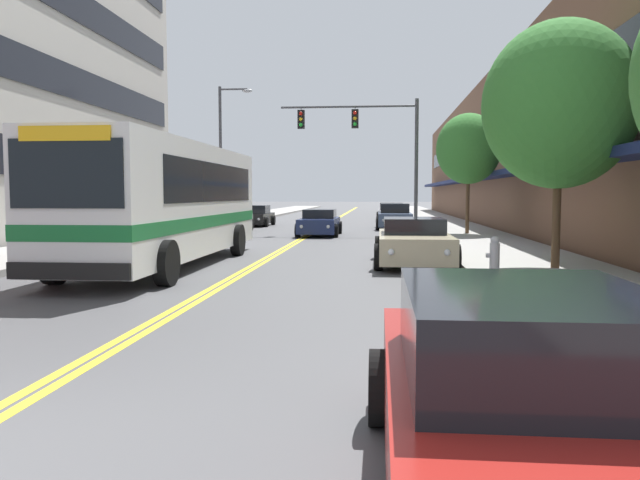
# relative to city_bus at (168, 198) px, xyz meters

# --- Properties ---
(ground_plane) EXTENTS (240.00, 240.00, 0.00)m
(ground_plane) POSITION_rel_city_bus_xyz_m (2.38, 24.45, -1.86)
(ground_plane) COLOR #4C4C4F
(sidewalk_left) EXTENTS (3.83, 106.00, 0.18)m
(sidewalk_left) POSITION_rel_city_bus_xyz_m (-5.03, 24.45, -1.77)
(sidewalk_left) COLOR #9E9B96
(sidewalk_left) RESTS_ON ground_plane
(sidewalk_right) EXTENTS (3.83, 106.00, 0.18)m
(sidewalk_right) POSITION_rel_city_bus_xyz_m (9.79, 24.45, -1.77)
(sidewalk_right) COLOR #9E9B96
(sidewalk_right) RESTS_ON ground_plane
(centre_line) EXTENTS (0.34, 106.00, 0.01)m
(centre_line) POSITION_rel_city_bus_xyz_m (2.38, 24.45, -1.85)
(centre_line) COLOR yellow
(centre_line) RESTS_ON ground_plane
(storefront_row_right) EXTENTS (9.10, 68.00, 8.97)m
(storefront_row_right) POSITION_rel_city_bus_xyz_m (15.94, 24.45, 2.62)
(storefront_row_right) COLOR brown
(storefront_row_right) RESTS_ON ground_plane
(city_bus) EXTENTS (2.81, 11.06, 3.29)m
(city_bus) POSITION_rel_city_bus_xyz_m (0.00, 0.00, 0.00)
(city_bus) COLOR silver
(city_bus) RESTS_ON ground_plane
(car_white_parked_left_near) EXTENTS (2.05, 4.31, 1.33)m
(car_white_parked_left_near) POSITION_rel_city_bus_xyz_m (-2.05, 15.06, -1.23)
(car_white_parked_left_near) COLOR white
(car_white_parked_left_near) RESTS_ON ground_plane
(car_black_parked_left_far) EXTENTS (1.99, 4.22, 1.28)m
(car_black_parked_left_far) POSITION_rel_city_bus_xyz_m (-1.88, 21.45, -1.27)
(car_black_parked_left_far) COLOR black
(car_black_parked_left_far) RESTS_ON ground_plane
(car_red_parked_right_foreground) EXTENTS (2.02, 4.87, 1.38)m
(car_red_parked_right_foreground) POSITION_rel_city_bus_xyz_m (6.72, -12.89, -1.22)
(car_red_parked_right_foreground) COLOR maroon
(car_red_parked_right_foreground) RESTS_ON ground_plane
(car_beige_parked_right_mid) EXTENTS (2.19, 4.86, 1.30)m
(car_beige_parked_right_mid) POSITION_rel_city_bus_xyz_m (6.75, 0.90, -1.23)
(car_beige_parked_right_mid) COLOR #BCAD89
(car_beige_parked_right_mid) RESTS_ON ground_plane
(car_slate_blue_parked_right_far) EXTENTS (2.10, 4.79, 1.43)m
(car_slate_blue_parked_right_far) POSITION_rel_city_bus_xyz_m (6.65, 19.01, -1.19)
(car_slate_blue_parked_right_far) COLOR #475675
(car_slate_blue_parked_right_far) RESTS_ON ground_plane
(car_silver_parked_right_end) EXTENTS (2.20, 4.23, 1.32)m
(car_silver_parked_right_end) POSITION_rel_city_bus_xyz_m (6.67, 30.07, -1.25)
(car_silver_parked_right_end) COLOR #B7B7BC
(car_silver_parked_right_end) RESTS_ON ground_plane
(car_navy_moving_lead) EXTENTS (1.97, 4.53, 1.24)m
(car_navy_moving_lead) POSITION_rel_city_bus_xyz_m (2.94, 12.93, -1.27)
(car_navy_moving_lead) COLOR #19234C
(car_navy_moving_lead) RESTS_ON ground_plane
(traffic_signal_mast) EXTENTS (6.83, 0.38, 6.65)m
(traffic_signal_mast) POSITION_rel_city_bus_xyz_m (5.27, 14.58, 2.91)
(traffic_signal_mast) COLOR #47474C
(traffic_signal_mast) RESTS_ON ground_plane
(street_lamp_left_far) EXTENTS (1.88, 0.28, 7.81)m
(street_lamp_left_far) POSITION_rel_city_bus_xyz_m (-2.68, 17.04, 2.74)
(street_lamp_left_far) COLOR #47474C
(street_lamp_left_far) RESTS_ON ground_plane
(street_tree_right_mid) EXTENTS (3.65, 3.65, 5.93)m
(street_tree_right_mid) POSITION_rel_city_bus_xyz_m (10.06, -1.11, 2.24)
(street_tree_right_mid) COLOR brown
(street_tree_right_mid) RESTS_ON sidewalk_right
(street_tree_right_far) EXTENTS (2.91, 2.91, 5.45)m
(street_tree_right_far) POSITION_rel_city_bus_xyz_m (9.79, 12.31, 2.16)
(street_tree_right_far) COLOR brown
(street_tree_right_far) RESTS_ON sidewalk_right
(fire_hydrant) EXTENTS (0.30, 0.22, 0.86)m
(fire_hydrant) POSITION_rel_city_bus_xyz_m (8.33, -2.67, -1.25)
(fire_hydrant) COLOR #B7B7BC
(fire_hydrant) RESTS_ON sidewalk_right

